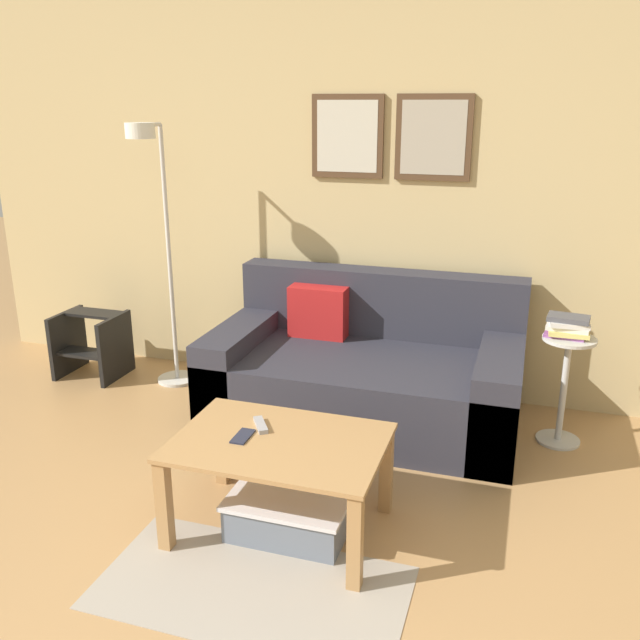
{
  "coord_description": "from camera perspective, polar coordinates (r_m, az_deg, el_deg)",
  "views": [
    {
      "loc": [
        1.03,
        -1.14,
        1.82
      ],
      "look_at": [
        0.12,
        1.74,
        0.85
      ],
      "focal_mm": 38.0,
      "sensor_mm": 36.0,
      "label": 1
    }
  ],
  "objects": [
    {
      "name": "step_stool",
      "position": [
        4.95,
        -18.7,
        -1.82
      ],
      "size": [
        0.42,
        0.38,
        0.44
      ],
      "color": "black",
      "rests_on": "ground_plane"
    },
    {
      "name": "side_table",
      "position": [
        3.96,
        19.9,
        -4.87
      ],
      "size": [
        0.28,
        0.28,
        0.62
      ],
      "color": "silver",
      "rests_on": "ground_plane"
    },
    {
      "name": "book_stack",
      "position": [
        3.88,
        20.17,
        -0.49
      ],
      "size": [
        0.24,
        0.18,
        0.12
      ],
      "color": "#8C4C93",
      "rests_on": "side_table"
    },
    {
      "name": "floor_lamp",
      "position": [
        4.39,
        -13.48,
        7.25
      ],
      "size": [
        0.27,
        0.45,
        1.71
      ],
      "color": "silver",
      "rests_on": "ground_plane"
    },
    {
      "name": "cell_phone",
      "position": [
        3.0,
        -6.52,
        -9.7
      ],
      "size": [
        0.07,
        0.14,
        0.01
      ],
      "primitive_type": "cube",
      "rotation": [
        0.0,
        0.0,
        0.01
      ],
      "color": "#1E2338",
      "rests_on": "coffee_table"
    },
    {
      "name": "wall_back",
      "position": [
        4.33,
        3.79,
        10.6
      ],
      "size": [
        5.6,
        0.09,
        2.55
      ],
      "color": "tan",
      "rests_on": "ground_plane"
    },
    {
      "name": "coffee_table",
      "position": [
        3.0,
        -3.43,
        -11.4
      ],
      "size": [
        0.91,
        0.64,
        0.44
      ],
      "color": "#AD7F4C",
      "rests_on": "ground_plane"
    },
    {
      "name": "storage_bin",
      "position": [
        3.11,
        -2.59,
        -16.03
      ],
      "size": [
        0.53,
        0.35,
        0.18
      ],
      "color": "slate",
      "rests_on": "ground_plane"
    },
    {
      "name": "couch",
      "position": [
        4.07,
        3.85,
        -4.48
      ],
      "size": [
        1.79,
        0.99,
        0.83
      ],
      "color": "#2D2D38",
      "rests_on": "ground_plane"
    },
    {
      "name": "area_rug",
      "position": [
        2.88,
        -5.77,
        -21.47
      ],
      "size": [
        1.22,
        0.64,
        0.01
      ],
      "primitive_type": "cube",
      "color": "#A39989",
      "rests_on": "ground_plane"
    },
    {
      "name": "remote_control",
      "position": [
        3.07,
        -5.02,
        -8.8
      ],
      "size": [
        0.12,
        0.15,
        0.02
      ],
      "primitive_type": "cube",
      "rotation": [
        0.0,
        0.0,
        0.58
      ],
      "color": "#99999E",
      "rests_on": "coffee_table"
    }
  ]
}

